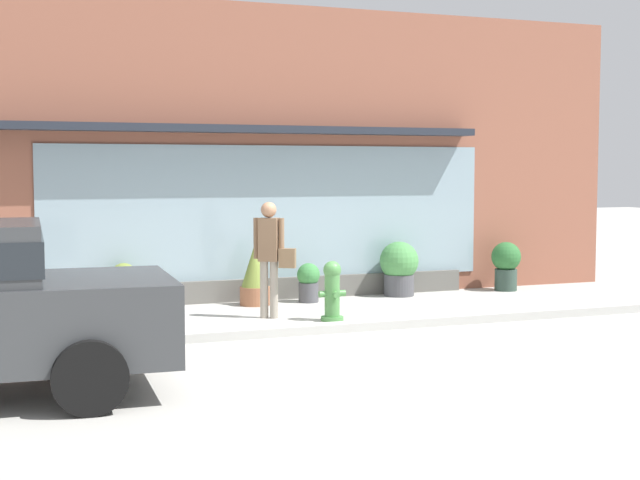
{
  "coord_description": "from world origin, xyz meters",
  "views": [
    {
      "loc": [
        -4.02,
        -11.25,
        2.17
      ],
      "look_at": [
        0.68,
        1.2,
        1.11
      ],
      "focal_mm": 51.01,
      "sensor_mm": 36.0,
      "label": 1
    }
  ],
  "objects_px": {
    "potted_plant_low_front": "(255,276)",
    "potted_plant_window_right": "(399,267)",
    "potted_plant_by_entrance": "(124,282)",
    "fire_hydrant": "(332,290)",
    "potted_plant_trailing_edge": "(506,263)",
    "potted_plant_near_hydrant": "(308,281)",
    "pedestrian_with_handbag": "(270,251)"
  },
  "relations": [
    {
      "from": "fire_hydrant",
      "to": "pedestrian_with_handbag",
      "type": "distance_m",
      "value": 1.06
    },
    {
      "from": "potted_plant_by_entrance",
      "to": "potted_plant_low_front",
      "type": "distance_m",
      "value": 2.03
    },
    {
      "from": "fire_hydrant",
      "to": "potted_plant_trailing_edge",
      "type": "xyz_separation_m",
      "value": [
        4.06,
        1.9,
        0.05
      ]
    },
    {
      "from": "fire_hydrant",
      "to": "potted_plant_trailing_edge",
      "type": "relative_size",
      "value": 0.99
    },
    {
      "from": "potted_plant_by_entrance",
      "to": "potted_plant_low_front",
      "type": "bearing_deg",
      "value": -6.03
    },
    {
      "from": "potted_plant_low_front",
      "to": "potted_plant_near_hydrant",
      "type": "bearing_deg",
      "value": -0.01
    },
    {
      "from": "pedestrian_with_handbag",
      "to": "potted_plant_trailing_edge",
      "type": "distance_m",
      "value": 5.03
    },
    {
      "from": "potted_plant_by_entrance",
      "to": "potted_plant_trailing_edge",
      "type": "xyz_separation_m",
      "value": [
        6.68,
        -0.13,
        0.05
      ]
    },
    {
      "from": "potted_plant_low_front",
      "to": "potted_plant_near_hydrant",
      "type": "height_order",
      "value": "potted_plant_low_front"
    },
    {
      "from": "potted_plant_low_front",
      "to": "potted_plant_trailing_edge",
      "type": "distance_m",
      "value": 4.67
    },
    {
      "from": "potted_plant_by_entrance",
      "to": "potted_plant_near_hydrant",
      "type": "height_order",
      "value": "potted_plant_by_entrance"
    },
    {
      "from": "pedestrian_with_handbag",
      "to": "potted_plant_near_hydrant",
      "type": "xyz_separation_m",
      "value": [
        1.05,
        1.29,
        -0.64
      ]
    },
    {
      "from": "potted_plant_by_entrance",
      "to": "fire_hydrant",
      "type": "bearing_deg",
      "value": -37.6
    },
    {
      "from": "potted_plant_trailing_edge",
      "to": "potted_plant_near_hydrant",
      "type": "bearing_deg",
      "value": -178.68
    },
    {
      "from": "potted_plant_near_hydrant",
      "to": "fire_hydrant",
      "type": "bearing_deg",
      "value": -99.35
    },
    {
      "from": "fire_hydrant",
      "to": "potted_plant_window_right",
      "type": "distance_m",
      "value": 2.8
    },
    {
      "from": "pedestrian_with_handbag",
      "to": "fire_hydrant",
      "type": "bearing_deg",
      "value": -1.71
    },
    {
      "from": "fire_hydrant",
      "to": "pedestrian_with_handbag",
      "type": "xyz_separation_m",
      "value": [
        -0.76,
        0.52,
        0.54
      ]
    },
    {
      "from": "potted_plant_low_front",
      "to": "fire_hydrant",
      "type": "bearing_deg",
      "value": -71.43
    },
    {
      "from": "potted_plant_by_entrance",
      "to": "potted_plant_window_right",
      "type": "relative_size",
      "value": 0.78
    },
    {
      "from": "fire_hydrant",
      "to": "potted_plant_window_right",
      "type": "xyz_separation_m",
      "value": [
        1.99,
        1.96,
        0.06
      ]
    },
    {
      "from": "potted_plant_low_front",
      "to": "potted_plant_window_right",
      "type": "bearing_deg",
      "value": 3.29
    },
    {
      "from": "fire_hydrant",
      "to": "potted_plant_window_right",
      "type": "relative_size",
      "value": 0.92
    },
    {
      "from": "pedestrian_with_handbag",
      "to": "potted_plant_trailing_edge",
      "type": "height_order",
      "value": "pedestrian_with_handbag"
    },
    {
      "from": "pedestrian_with_handbag",
      "to": "potted_plant_trailing_edge",
      "type": "relative_size",
      "value": 1.95
    },
    {
      "from": "potted_plant_low_front",
      "to": "potted_plant_window_right",
      "type": "distance_m",
      "value": 2.61
    },
    {
      "from": "potted_plant_low_front",
      "to": "potted_plant_trailing_edge",
      "type": "bearing_deg",
      "value": 1.06
    },
    {
      "from": "potted_plant_trailing_edge",
      "to": "potted_plant_near_hydrant",
      "type": "relative_size",
      "value": 1.36
    },
    {
      "from": "potted_plant_by_entrance",
      "to": "potted_plant_trailing_edge",
      "type": "bearing_deg",
      "value": -1.08
    },
    {
      "from": "potted_plant_trailing_edge",
      "to": "potted_plant_near_hydrant",
      "type": "xyz_separation_m",
      "value": [
        -3.76,
        -0.09,
        -0.15
      ]
    },
    {
      "from": "potted_plant_window_right",
      "to": "fire_hydrant",
      "type": "bearing_deg",
      "value": -135.5
    },
    {
      "from": "potted_plant_by_entrance",
      "to": "potted_plant_window_right",
      "type": "xyz_separation_m",
      "value": [
        4.62,
        -0.06,
        0.07
      ]
    }
  ]
}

